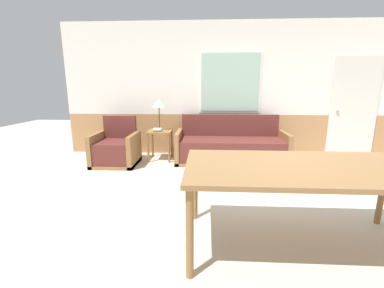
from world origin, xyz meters
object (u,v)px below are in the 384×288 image
Objects in this scene: armchair at (116,150)px; dining_table at (306,172)px; side_table at (160,137)px; table_lamp at (159,104)px; couch at (231,148)px.

armchair reaches higher than dining_table.
side_table is 0.99× the size of table_lamp.
table_lamp reaches higher than side_table.
couch is 1.01× the size of dining_table.
couch reaches higher than side_table.
armchair is at bearing -172.32° from couch.
dining_table is (2.53, -2.41, 0.43)m from armchair.
side_table is at bearing 122.60° from dining_table.
armchair is 0.87m from side_table.
table_lamp is (0.75, 0.43, 0.82)m from armchair.
side_table is at bearing -75.50° from table_lamp.
couch is 1.39m from side_table.
table_lamp is 3.37m from dining_table.
couch is at bearing -2.40° from side_table.
couch is at bearing 98.11° from dining_table.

